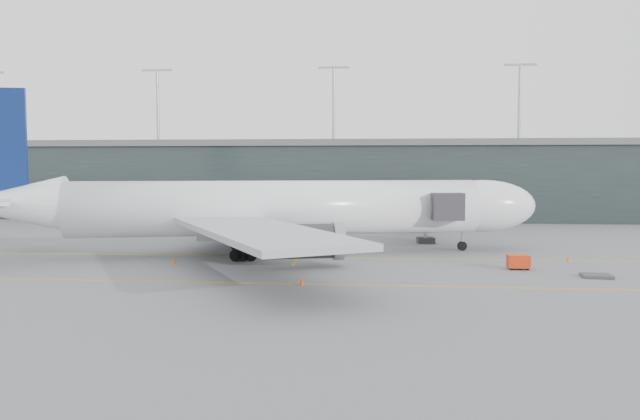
{
  "coord_description": "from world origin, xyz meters",
  "views": [
    {
      "loc": [
        13.87,
        -73.05,
        10.19
      ],
      "look_at": [
        7.3,
        -4.0,
        5.34
      ],
      "focal_mm": 35.0,
      "sensor_mm": 36.0,
      "label": 1
    }
  ],
  "objects": [
    {
      "name": "ground",
      "position": [
        0.0,
        0.0,
        0.0
      ],
      "size": [
        320.0,
        320.0,
        0.0
      ],
      "primitive_type": "plane",
      "color": "slate",
      "rests_on": "ground"
    },
    {
      "name": "taxiline_a",
      "position": [
        0.0,
        -4.0,
        0.01
      ],
      "size": [
        160.0,
        0.25,
        0.02
      ],
      "primitive_type": "cube",
      "color": "#C49812",
      "rests_on": "ground"
    },
    {
      "name": "taxiline_b",
      "position": [
        0.0,
        -20.0,
        0.01
      ],
      "size": [
        160.0,
        0.25,
        0.02
      ],
      "primitive_type": "cube",
      "color": "#C49812",
      "rests_on": "ground"
    },
    {
      "name": "taxiline_lead_main",
      "position": [
        5.0,
        20.0,
        0.01
      ],
      "size": [
        0.25,
        60.0,
        0.02
      ],
      "primitive_type": "cube",
      "color": "#C49812",
      "rests_on": "ground"
    },
    {
      "name": "terminal",
      "position": [
        -0.0,
        58.0,
        7.62
      ],
      "size": [
        240.0,
        36.0,
        29.0
      ],
      "color": "#1E2829",
      "rests_on": "ground"
    },
    {
      "name": "main_aircraft",
      "position": [
        1.69,
        -1.99,
        5.24
      ],
      "size": [
        65.87,
        60.79,
        18.66
      ],
      "rotation": [
        0.0,
        0.0,
        0.24
      ],
      "color": "white",
      "rests_on": "ground"
    },
    {
      "name": "jet_bridge",
      "position": [
        18.79,
        25.33,
        5.45
      ],
      "size": [
        10.55,
        47.73,
        7.28
      ],
      "rotation": [
        0.0,
        0.0,
        0.15
      ],
      "color": "#313036",
      "rests_on": "ground"
    },
    {
      "name": "gse_cart",
      "position": [
        27.65,
        -10.28,
        0.8
      ],
      "size": [
        2.13,
        1.37,
        1.44
      ],
      "rotation": [
        0.0,
        0.0,
        0.01
      ],
      "color": "red",
      "rests_on": "ground"
    },
    {
      "name": "baggage_dolly",
      "position": [
        33.84,
        -14.15,
        0.16
      ],
      "size": [
        2.8,
        2.32,
        0.26
      ],
      "primitive_type": "cube",
      "rotation": [
        0.0,
        0.0,
        -0.08
      ],
      "color": "#39383D",
      "rests_on": "ground"
    },
    {
      "name": "uld_a",
      "position": [
        -4.89,
        9.8,
        0.89
      ],
      "size": [
        2.15,
        1.87,
        1.7
      ],
      "rotation": [
        0.0,
        0.0,
        0.22
      ],
      "color": "#313135",
      "rests_on": "ground"
    },
    {
      "name": "uld_b",
      "position": [
        -4.01,
        11.92,
        0.88
      ],
      "size": [
        2.1,
        1.81,
        1.68
      ],
      "rotation": [
        0.0,
        0.0,
        -0.2
      ],
      "color": "#313135",
      "rests_on": "ground"
    },
    {
      "name": "uld_c",
      "position": [
        -0.76,
        10.36,
        0.95
      ],
      "size": [
        2.15,
        1.8,
        1.81
      ],
      "rotation": [
        0.0,
        0.0,
        -0.11
      ],
      "color": "#313135",
      "rests_on": "ground"
    },
    {
      "name": "cone_nose",
      "position": [
        34.12,
        -4.59,
        0.33
      ],
      "size": [
        0.42,
        0.42,
        0.67
      ],
      "primitive_type": "cone",
      "color": "#EA5E0D",
      "rests_on": "ground"
    },
    {
      "name": "cone_wing_stbd",
      "position": [
        7.29,
        -20.39,
        0.32
      ],
      "size": [
        0.4,
        0.4,
        0.63
      ],
      "primitive_type": "cone",
      "color": "#F1400D",
      "rests_on": "ground"
    },
    {
      "name": "cone_wing_port",
      "position": [
        8.43,
        11.49,
        0.32
      ],
      "size": [
        0.4,
        0.4,
        0.64
      ],
      "primitive_type": "cone",
      "color": "#CF500B",
      "rests_on": "ground"
    },
    {
      "name": "cone_tail",
      "position": [
        -7.55,
        -10.04,
        0.33
      ],
      "size": [
        0.42,
        0.42,
        0.67
      ],
      "primitive_type": "cone",
      "color": "#D8640C",
      "rests_on": "ground"
    }
  ]
}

